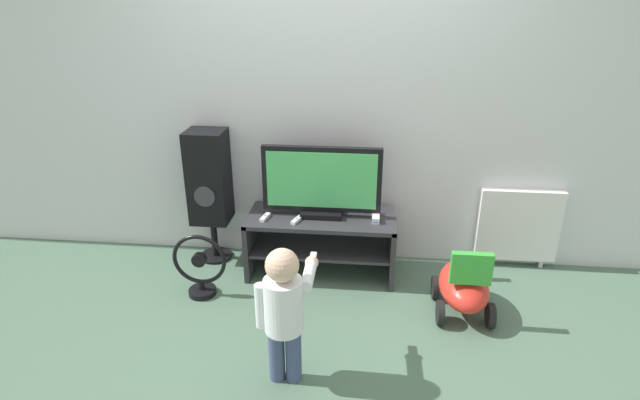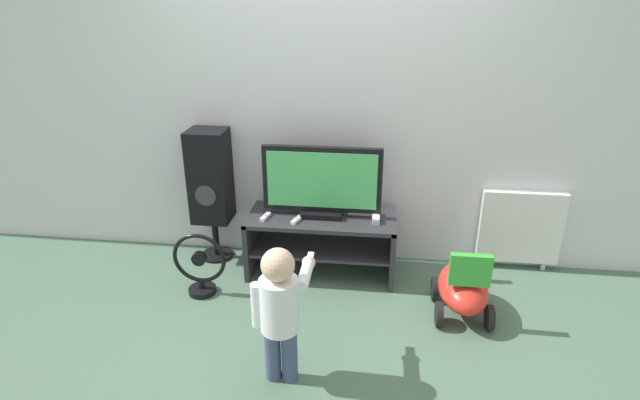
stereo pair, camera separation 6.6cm
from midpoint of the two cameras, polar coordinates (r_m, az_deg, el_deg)
name	(u,v)px [view 2 (the right image)]	position (r m, az deg, el deg)	size (l,w,h in m)	color
ground_plane	(318,288)	(3.66, 0.25, -9.98)	(16.00, 16.00, 0.00)	#4C6B56
wall_back	(327,93)	(3.69, 1.32, 12.14)	(10.00, 0.06, 2.60)	silver
tv_stand	(322,235)	(3.71, 0.69, -4.05)	(1.08, 0.47, 0.46)	#2D2D33
television	(322,183)	(3.56, 0.76, 2.00)	(0.85, 0.20, 0.52)	black
game_console	(376,216)	(3.61, 6.94, -1.88)	(0.05, 0.20, 0.04)	white
remote_primary	(265,217)	(3.63, -5.74, -1.92)	(0.06, 0.13, 0.03)	white
remote_secondary	(297,220)	(3.57, -2.13, -2.26)	(0.07, 0.13, 0.03)	white
child	(280,305)	(2.65, -3.84, -11.85)	(0.31, 0.46, 0.80)	#3F4C72
speaker_tower	(210,179)	(3.87, -11.93, 2.35)	(0.29, 0.27, 1.04)	black
floor_fan	(200,267)	(3.59, -13.03, -7.43)	(0.38, 0.19, 0.47)	black
ride_on_toy	(463,288)	(3.43, 16.57, -9.61)	(0.35, 0.54, 0.52)	red
radiator	(520,227)	(4.05, 22.34, -2.90)	(0.60, 0.08, 0.63)	white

